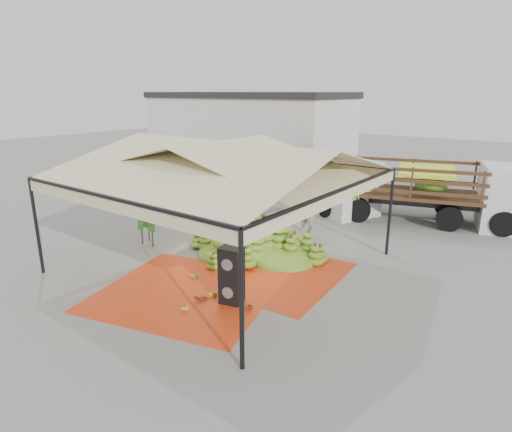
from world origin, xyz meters
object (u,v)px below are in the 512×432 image
Objects in this scene: banana_heap at (253,234)px; speaker_stack at (232,275)px; truck_right at (443,186)px; truck_left at (317,174)px; vendor at (307,210)px.

banana_heap is 3.99m from speaker_stack.
banana_heap is 8.75m from truck_right.
speaker_stack is 11.10m from truck_left.
banana_heap is 3.46× the size of speaker_stack.
vendor reaches higher than banana_heap.
vendor is at bearing -145.87° from truck_right.
banana_heap is at bearing 104.25° from speaker_stack.
vendor is (0.55, 2.80, 0.37)m from banana_heap.
truck_right reaches higher than truck_left.
banana_heap is 2.88m from vendor.
vendor is at bearing 87.60° from speaker_stack.
truck_right is (2.43, 10.99, 0.81)m from speaker_stack.
banana_heap is 2.85× the size of vendor.
banana_heap is at bearing -137.04° from truck_right.
truck_right is at bearing 59.80° from banana_heap.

